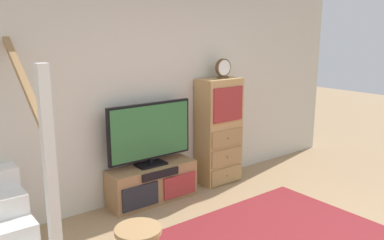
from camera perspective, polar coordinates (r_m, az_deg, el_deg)
back_wall at (r=5.01m, az=-4.67°, el=4.72°), size 6.40×0.12×2.70m
media_console at (r=4.92m, az=-5.67°, el=-9.02°), size 1.11×0.38×0.45m
television at (r=4.74m, az=-5.99°, el=-1.82°), size 1.10×0.22×0.76m
side_cabinet at (r=5.39m, az=3.88°, el=-1.61°), size 0.58×0.38×1.43m
desk_clock at (r=5.26m, az=4.47°, el=7.37°), size 0.23×0.08×0.26m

